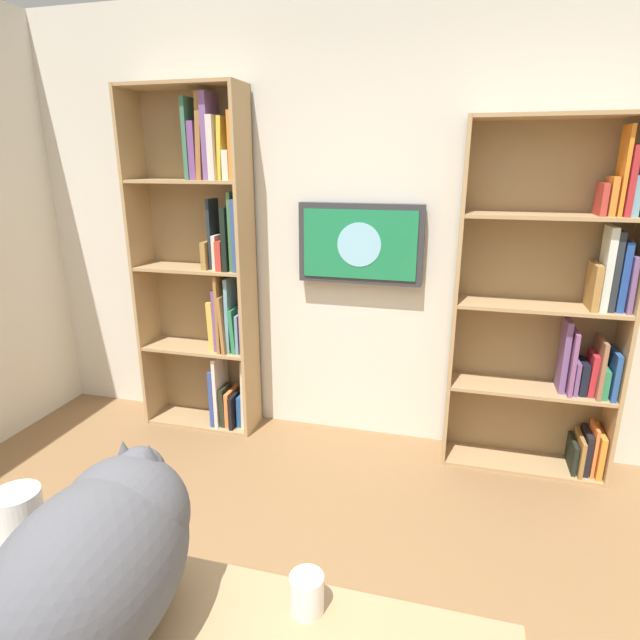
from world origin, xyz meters
TOP-DOWN VIEW (x-y plane):
  - wall_back at (0.00, -2.23)m, footprint 4.52×0.06m
  - bookshelf_left at (-1.16, -2.07)m, footprint 0.92×0.28m
  - bookshelf_right at (0.95, -2.06)m, footprint 0.77×0.28m
  - wall_mounted_tv at (-0.02, -2.15)m, footprint 0.76×0.07m
  - cat at (0.09, 0.18)m, footprint 0.35×0.68m
  - paper_towel_roll at (0.38, 0.11)m, footprint 0.11×0.11m
  - coffee_mug at (-0.31, 0.02)m, footprint 0.08×0.08m

SIDE VIEW (x-z plane):
  - coffee_mug at x=-0.31m, z-range 0.76..0.86m
  - paper_towel_roll at x=0.38m, z-range 0.76..1.02m
  - cat at x=0.09m, z-range 0.77..1.15m
  - bookshelf_left at x=-1.16m, z-range -0.02..1.97m
  - bookshelf_right at x=0.95m, z-range -0.01..2.19m
  - wall_mounted_tv at x=-0.02m, z-range 1.04..1.53m
  - wall_back at x=0.00m, z-range 0.00..2.70m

